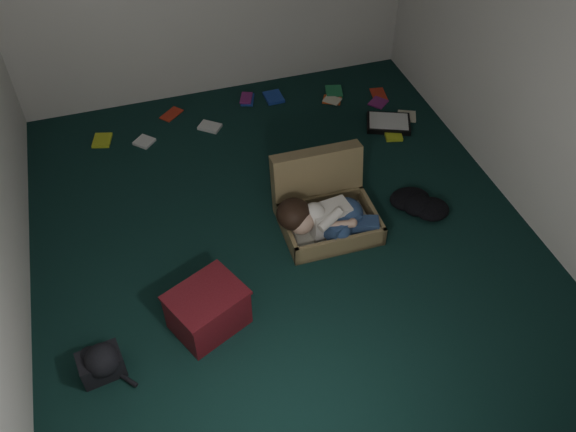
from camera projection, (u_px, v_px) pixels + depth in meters
floor at (283, 234)px, 5.04m from camera, size 4.50×4.50×0.00m
wall_front at (437, 390)px, 2.60m from camera, size 4.50×0.00×4.50m
wall_right at (537, 55)px, 4.54m from camera, size 0.00×4.50×4.50m
suitcase at (324, 204)px, 5.04m from camera, size 0.78×0.76×0.56m
person at (326, 218)px, 4.86m from camera, size 0.83×0.40×0.35m
maroon_bin at (208, 310)px, 4.28m from camera, size 0.63×0.58×0.35m
backpack at (101, 364)px, 4.05m from camera, size 0.39×0.33×0.21m
clothing_pile at (428, 203)px, 5.20m from camera, size 0.45×0.38×0.13m
paper_tray at (388, 123)px, 6.07m from camera, size 0.51×0.46×0.06m
book_scatter at (283, 113)px, 6.22m from camera, size 3.17×1.28×0.02m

